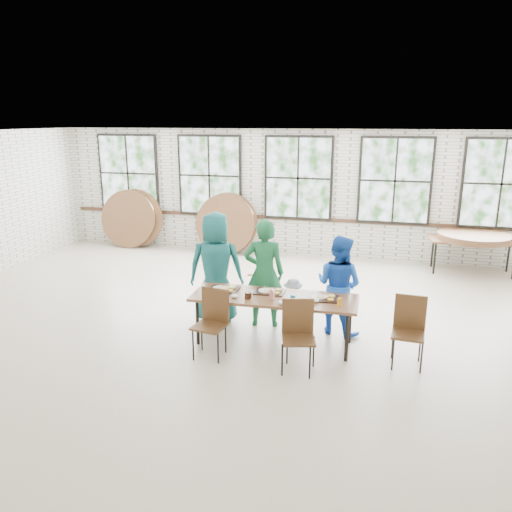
% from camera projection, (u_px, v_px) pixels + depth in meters
% --- Properties ---
extents(room, '(12.00, 12.00, 12.00)m').
position_uv_depth(room, '(298.00, 180.00, 11.74)').
color(room, beige).
rests_on(room, ground).
extents(dining_table, '(2.41, 0.83, 0.74)m').
position_uv_depth(dining_table, '(274.00, 300.00, 7.23)').
color(dining_table, brown).
rests_on(dining_table, ground).
extents(chair_near_left, '(0.48, 0.47, 0.95)m').
position_uv_depth(chair_near_left, '(212.00, 317.00, 6.95)').
color(chair_near_left, '#4F321A').
rests_on(chair_near_left, ground).
extents(chair_near_right, '(0.51, 0.49, 0.95)m').
position_uv_depth(chair_near_right, '(298.00, 329.00, 6.55)').
color(chair_near_right, '#4F321A').
rests_on(chair_near_right, ground).
extents(chair_spare, '(0.45, 0.44, 0.95)m').
position_uv_depth(chair_spare, '(409.00, 325.00, 6.68)').
color(chair_spare, '#4F321A').
rests_on(chair_spare, ground).
extents(adult_teal, '(0.99, 0.75, 1.81)m').
position_uv_depth(adult_teal, '(216.00, 268.00, 8.04)').
color(adult_teal, '#1B5F67').
rests_on(adult_teal, ground).
extents(adult_green, '(0.70, 0.52, 1.74)m').
position_uv_depth(adult_green, '(264.00, 273.00, 7.86)').
color(adult_green, '#1A6237').
rests_on(adult_green, ground).
extents(toddler, '(0.59, 0.44, 0.81)m').
position_uv_depth(toddler, '(293.00, 303.00, 7.87)').
color(toddler, '#162844').
rests_on(toddler, ground).
extents(adult_blue, '(0.93, 0.85, 1.55)m').
position_uv_depth(adult_blue, '(339.00, 285.00, 7.61)').
color(adult_blue, blue).
rests_on(adult_blue, ground).
extents(storage_table, '(1.85, 0.88, 0.74)m').
position_uv_depth(storage_table, '(473.00, 242.00, 10.63)').
color(storage_table, brown).
rests_on(storage_table, ground).
extents(tabletop_clutter, '(2.00, 0.66, 0.11)m').
position_uv_depth(tabletop_clutter, '(279.00, 296.00, 7.16)').
color(tabletop_clutter, black).
rests_on(tabletop_clutter, dining_table).
extents(round_tops_stacked, '(1.50, 1.50, 0.13)m').
position_uv_depth(round_tops_stacked, '(474.00, 237.00, 10.60)').
color(round_tops_stacked, brown).
rests_on(round_tops_stacked, storage_table).
extents(round_tops_leaning, '(4.16, 0.42, 1.49)m').
position_uv_depth(round_tops_leaning, '(178.00, 221.00, 12.52)').
color(round_tops_leaning, brown).
rests_on(round_tops_leaning, ground).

